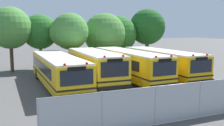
% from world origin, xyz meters
% --- Properties ---
extents(ground_plane, '(160.00, 160.00, 0.00)m').
position_xyz_m(ground_plane, '(0.00, 0.00, 0.00)').
color(ground_plane, '#514F4C').
extents(school_bus_0, '(2.74, 11.16, 2.58)m').
position_xyz_m(school_bus_0, '(-4.85, -0.23, 1.36)').
color(school_bus_0, yellow).
rests_on(school_bus_0, ground_plane).
extents(school_bus_1, '(2.72, 9.40, 2.80)m').
position_xyz_m(school_bus_1, '(-1.72, -0.03, 1.47)').
color(school_bus_1, yellow).
rests_on(school_bus_1, ground_plane).
extents(school_bus_2, '(2.63, 11.12, 2.73)m').
position_xyz_m(school_bus_2, '(1.55, 0.03, 1.44)').
color(school_bus_2, yellow).
rests_on(school_bus_2, ground_plane).
extents(school_bus_3, '(2.61, 10.77, 2.69)m').
position_xyz_m(school_bus_3, '(4.91, -0.07, 1.41)').
color(school_bus_3, '#EAA80C').
rests_on(school_bus_3, ground_plane).
extents(tree_0, '(4.37, 4.37, 6.84)m').
position_xyz_m(tree_0, '(-8.14, 8.39, 4.60)').
color(tree_0, '#4C3823').
rests_on(tree_0, ground_plane).
extents(tree_1, '(3.88, 3.88, 6.16)m').
position_xyz_m(tree_1, '(-4.99, 9.22, 4.17)').
color(tree_1, '#4C3823').
rests_on(tree_1, ground_plane).
extents(tree_2, '(4.13, 3.95, 6.26)m').
position_xyz_m(tree_2, '(-2.34, 6.93, 4.23)').
color(tree_2, '#4C3823').
rests_on(tree_2, ground_plane).
extents(tree_3, '(5.07, 5.07, 6.44)m').
position_xyz_m(tree_3, '(2.65, 8.50, 3.93)').
color(tree_3, '#4C3823').
rests_on(tree_3, ground_plane).
extents(tree_4, '(4.73, 4.71, 6.18)m').
position_xyz_m(tree_4, '(4.55, 9.55, 3.82)').
color(tree_4, '#4C3823').
rests_on(tree_4, ground_plane).
extents(tree_5, '(4.74, 4.74, 7.17)m').
position_xyz_m(tree_5, '(8.82, 9.26, 4.86)').
color(tree_5, '#4C3823').
rests_on(tree_5, ground_plane).
extents(chainlink_fence, '(16.15, 0.07, 1.92)m').
position_xyz_m(chainlink_fence, '(0.51, -10.18, 0.99)').
color(chainlink_fence, '#9EA0A3').
rests_on(chainlink_fence, ground_plane).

